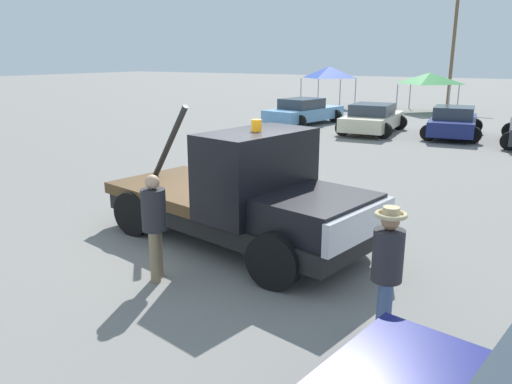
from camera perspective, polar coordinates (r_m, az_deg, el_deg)
The scene contains 10 objects.
ground_plane at distance 9.59m, azimuth -2.57°, elevation -5.65°, with size 160.00×160.00×0.00m, color gray.
tow_truck at distance 9.08m, azimuth -1.13°, elevation -0.67°, with size 5.70×2.99×2.51m.
person_near_truck at distance 6.22m, azimuth 14.77°, elevation -7.95°, with size 0.38×0.38×1.73m.
person_at_hood at distance 7.84m, azimuth -11.55°, elevation -3.19°, with size 0.38×0.38×1.70m.
parked_car_skyblue at distance 26.14m, azimuth 5.46°, elevation 9.12°, with size 2.95×4.98×1.34m.
parked_car_cream at distance 23.73m, azimuth 13.18°, elevation 8.17°, with size 2.71×4.70×1.34m.
parked_car_navy at distance 23.47m, azimuth 21.60°, elevation 7.42°, with size 2.74×4.54×1.34m.
canopy_tent_blue at distance 35.39m, azimuth 8.37°, elevation 13.39°, with size 2.91×2.91×2.75m.
canopy_tent_green at distance 33.64m, azimuth 19.24°, elevation 12.17°, with size 3.14×3.14×2.43m.
utility_pole at distance 39.90m, azimuth 21.72°, elevation 16.28°, with size 2.20×0.24×9.15m.
Camera 1 is at (5.01, -7.43, 3.42)m, focal length 35.00 mm.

